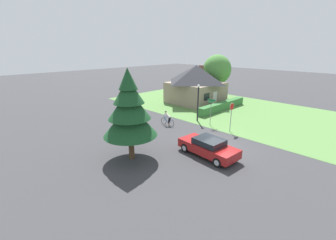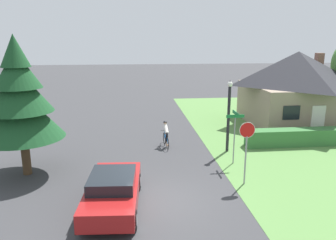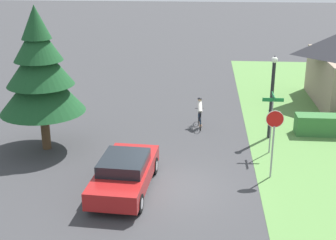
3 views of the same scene
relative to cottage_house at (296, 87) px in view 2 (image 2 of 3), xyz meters
name	(u,v)px [view 2 (image 2 of 3)]	position (x,y,z in m)	size (l,w,h in m)	color
ground_plane	(159,201)	(-10.80, -10.95, -2.72)	(140.00, 140.00, 0.00)	#38383A
cottage_house	(296,87)	(0.00, 0.00, 0.00)	(7.03, 7.00, 5.25)	gray
hedge_row	(320,136)	(-0.75, -4.94, -2.23)	(9.00, 0.90, 0.98)	#387038
sedan_left_lane	(113,190)	(-12.52, -11.22, -2.04)	(2.11, 4.51, 1.34)	maroon
cyclist	(166,135)	(-9.88, -4.35, -2.01)	(0.44, 1.70, 1.49)	black
stop_sign	(247,141)	(-7.02, -9.75, -0.79)	(0.67, 0.07, 2.76)	gray
street_lamp	(229,111)	(-6.57, -5.56, -0.44)	(0.29, 0.29, 3.97)	black
street_name_sign	(235,128)	(-6.77, -7.35, -0.87)	(0.90, 0.90, 2.68)	gray
conifer_tall_near	(20,99)	(-16.68, -7.64, 0.79)	(3.68, 3.68, 6.33)	#4C3823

